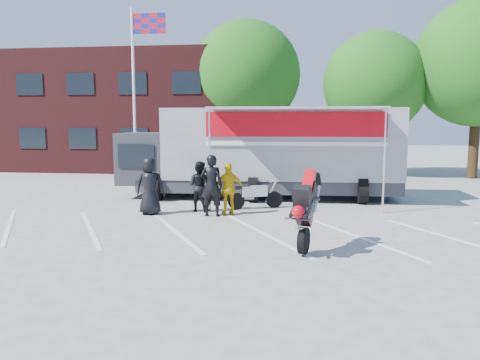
% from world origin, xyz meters
% --- Properties ---
extents(ground, '(100.00, 100.00, 0.00)m').
position_xyz_m(ground, '(0.00, 0.00, 0.00)').
color(ground, '#A6A5A0').
rests_on(ground, ground).
extents(parking_bay_lines, '(18.09, 13.33, 0.01)m').
position_xyz_m(parking_bay_lines, '(0.00, 1.00, 0.01)').
color(parking_bay_lines, white).
rests_on(parking_bay_lines, ground).
extents(office_building, '(18.00, 8.00, 7.00)m').
position_xyz_m(office_building, '(-10.00, 18.00, 3.50)').
color(office_building, '#4A1718').
rests_on(office_building, ground).
extents(flagpole, '(1.61, 0.12, 8.00)m').
position_xyz_m(flagpole, '(-6.24, 10.00, 5.05)').
color(flagpole, white).
rests_on(flagpole, ground).
extents(tree_left, '(6.12, 6.12, 8.64)m').
position_xyz_m(tree_left, '(-2.00, 16.00, 5.57)').
color(tree_left, '#382314').
rests_on(tree_left, ground).
extents(tree_mid, '(5.44, 5.44, 7.68)m').
position_xyz_m(tree_mid, '(5.00, 15.00, 4.94)').
color(tree_mid, '#382314').
rests_on(tree_mid, ground).
extents(tree_right, '(6.46, 6.46, 9.12)m').
position_xyz_m(tree_right, '(10.00, 14.50, 5.88)').
color(tree_right, '#382314').
rests_on(tree_right, ground).
extents(transporter_truck, '(10.87, 5.47, 3.42)m').
position_xyz_m(transporter_truck, '(-0.12, 6.91, 0.00)').
color(transporter_truck, '#9C9EA4').
rests_on(transporter_truck, ground).
extents(parked_motorcycle, '(2.02, 1.26, 1.01)m').
position_xyz_m(parked_motorcycle, '(-0.37, 4.53, 0.00)').
color(parked_motorcycle, silver).
rests_on(parked_motorcycle, ground).
extents(stunt_bike_rider, '(1.22, 1.84, 1.99)m').
position_xyz_m(stunt_bike_rider, '(1.38, -0.26, 0.00)').
color(stunt_bike_rider, black).
rests_on(stunt_bike_rider, ground).
extents(spectator_leather_a, '(0.95, 0.68, 1.82)m').
position_xyz_m(spectator_leather_a, '(-3.58, 3.15, 0.91)').
color(spectator_leather_a, black).
rests_on(spectator_leather_a, ground).
extents(spectator_leather_b, '(0.70, 0.46, 1.92)m').
position_xyz_m(spectator_leather_b, '(-1.60, 3.13, 0.96)').
color(spectator_leather_b, black).
rests_on(spectator_leather_b, ground).
extents(spectator_leather_c, '(0.92, 0.79, 1.65)m').
position_xyz_m(spectator_leather_c, '(-2.15, 3.85, 0.82)').
color(spectator_leather_c, black).
rests_on(spectator_leather_c, ground).
extents(spectator_hivis, '(1.04, 0.76, 1.64)m').
position_xyz_m(spectator_hivis, '(-1.10, 3.40, 0.82)').
color(spectator_hivis, '#E5B90C').
rests_on(spectator_hivis, ground).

